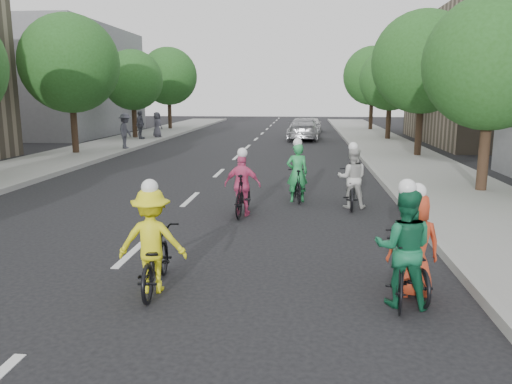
# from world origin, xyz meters

# --- Properties ---
(ground) EXTENTS (120.00, 120.00, 0.00)m
(ground) POSITION_xyz_m (0.00, 0.00, 0.00)
(ground) COLOR black
(ground) RESTS_ON ground
(sidewalk_left) EXTENTS (4.00, 80.00, 0.15)m
(sidewalk_left) POSITION_xyz_m (-8.00, 10.00, 0.07)
(sidewalk_left) COLOR gray
(sidewalk_left) RESTS_ON ground
(curb_left) EXTENTS (0.18, 80.00, 0.18)m
(curb_left) POSITION_xyz_m (-6.05, 10.00, 0.09)
(curb_left) COLOR #999993
(curb_left) RESTS_ON ground
(sidewalk_right) EXTENTS (4.00, 80.00, 0.15)m
(sidewalk_right) POSITION_xyz_m (8.00, 10.00, 0.07)
(sidewalk_right) COLOR gray
(sidewalk_right) RESTS_ON ground
(curb_right) EXTENTS (0.18, 80.00, 0.18)m
(curb_right) POSITION_xyz_m (6.05, 10.00, 0.09)
(curb_right) COLOR #999993
(curb_right) RESTS_ON ground
(bldg_sw) EXTENTS (10.00, 14.00, 8.00)m
(bldg_sw) POSITION_xyz_m (-16.00, 28.00, 4.00)
(bldg_sw) COLOR slate
(bldg_sw) RESTS_ON ground
(bldg_se) EXTENTS (10.00, 14.00, 8.00)m
(bldg_se) POSITION_xyz_m (16.00, 24.00, 4.00)
(bldg_se) COLOR gray
(bldg_se) RESTS_ON ground
(tree_l_3) EXTENTS (4.80, 4.80, 6.93)m
(tree_l_3) POSITION_xyz_m (-8.20, 15.00, 4.52)
(tree_l_3) COLOR black
(tree_l_3) RESTS_ON ground
(tree_l_4) EXTENTS (4.00, 4.00, 5.97)m
(tree_l_4) POSITION_xyz_m (-8.20, 24.00, 3.96)
(tree_l_4) COLOR black
(tree_l_4) RESTS_ON ground
(tree_l_5) EXTENTS (4.80, 4.80, 6.93)m
(tree_l_5) POSITION_xyz_m (-8.20, 33.00, 4.52)
(tree_l_5) COLOR black
(tree_l_5) RESTS_ON ground
(tree_r_0) EXTENTS (4.00, 4.00, 5.97)m
(tree_r_0) POSITION_xyz_m (8.80, 6.60, 3.96)
(tree_r_0) COLOR black
(tree_r_0) RESTS_ON ground
(tree_r_1) EXTENTS (4.80, 4.80, 6.93)m
(tree_r_1) POSITION_xyz_m (8.80, 15.60, 4.52)
(tree_r_1) COLOR black
(tree_r_1) RESTS_ON ground
(tree_r_2) EXTENTS (4.00, 4.00, 5.97)m
(tree_r_2) POSITION_xyz_m (8.80, 24.60, 3.96)
(tree_r_2) COLOR black
(tree_r_2) RESTS_ON ground
(tree_r_3) EXTENTS (4.80, 4.80, 6.93)m
(tree_r_3) POSITION_xyz_m (8.80, 33.60, 4.52)
(tree_r_3) COLOR black
(tree_r_3) RESTS_ON ground
(cyclist_0) EXTENTS (0.95, 1.65, 1.89)m
(cyclist_0) POSITION_xyz_m (4.80, -2.02, 0.72)
(cyclist_0) COLOR black
(cyclist_0) RESTS_ON ground
(cyclist_1) EXTENTS (1.11, 1.88, 1.80)m
(cyclist_1) POSITION_xyz_m (1.00, -1.85, 0.66)
(cyclist_1) COLOR black
(cyclist_1) RESTS_ON ground
(cyclist_2) EXTENTS (0.84, 1.97, 1.80)m
(cyclist_2) POSITION_xyz_m (4.64, 4.44, 0.64)
(cyclist_2) COLOR black
(cyclist_2) RESTS_ON ground
(cyclist_3) EXTENTS (0.66, 1.63, 1.84)m
(cyclist_3) POSITION_xyz_m (3.14, 5.05, 0.63)
(cyclist_3) COLOR black
(cyclist_3) RESTS_ON ground
(cyclist_4) EXTENTS (0.83, 1.79, 1.77)m
(cyclist_4) POSITION_xyz_m (5.03, -1.62, 0.61)
(cyclist_4) COLOR black
(cyclist_4) RESTS_ON ground
(cyclist_5) EXTENTS (0.96, 1.86, 1.74)m
(cyclist_5) POSITION_xyz_m (1.79, 3.24, 0.65)
(cyclist_5) COLOR black
(cyclist_5) RESTS_ON ground
(follow_car_lead) EXTENTS (2.36, 5.22, 1.48)m
(follow_car_lead) POSITION_xyz_m (3.28, 24.79, 0.74)
(follow_car_lead) COLOR #B5B5BA
(follow_car_lead) RESTS_ON ground
(follow_car_trail) EXTENTS (1.60, 3.69, 1.24)m
(follow_car_trail) POSITION_xyz_m (3.91, 31.98, 0.62)
(follow_car_trail) COLOR silver
(follow_car_trail) RESTS_ON ground
(spectator_0) EXTENTS (0.71, 1.23, 1.90)m
(spectator_0) POSITION_xyz_m (-6.30, 17.02, 1.10)
(spectator_0) COLOR #484854
(spectator_0) RESTS_ON sidewalk_left
(spectator_1) EXTENTS (0.53, 1.11, 1.84)m
(spectator_1) POSITION_xyz_m (-7.39, 22.74, 1.07)
(spectator_1) COLOR #51525F
(spectator_1) RESTS_ON sidewalk_left
(spectator_2) EXTENTS (0.78, 0.96, 1.70)m
(spectator_2) POSITION_xyz_m (-6.72, 24.28, 1.00)
(spectator_2) COLOR #514F5C
(spectator_2) RESTS_ON sidewalk_left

